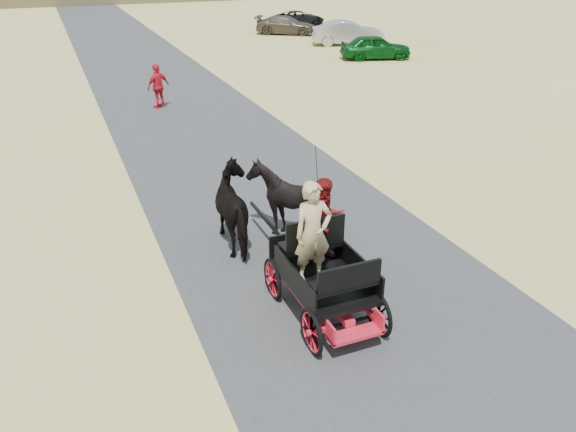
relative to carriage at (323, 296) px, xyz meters
name	(u,v)px	position (x,y,z in m)	size (l,w,h in m)	color
ground	(373,316)	(0.78, -0.44, -0.36)	(140.00, 140.00, 0.00)	tan
road	(373,316)	(0.78, -0.44, -0.35)	(6.00, 140.00, 0.01)	#38383A
carriage	(323,296)	(0.00, 0.00, 0.00)	(1.30, 2.40, 0.72)	black
horse_left	(239,209)	(-0.55, 3.00, 0.49)	(0.91, 2.01, 1.70)	black
horse_right	(287,200)	(0.55, 3.00, 0.49)	(1.37, 1.54, 1.70)	black
driver_man	(313,233)	(-0.20, 0.05, 1.26)	(0.66, 0.43, 1.80)	tan
passenger_woman	(325,220)	(0.30, 0.60, 1.15)	(0.77, 0.60, 1.58)	#660C0F
pedestrian	(158,86)	(0.04, 14.98, 0.50)	(1.01, 0.42, 1.73)	red
car_a	(376,47)	(13.35, 20.78, 0.31)	(1.57, 3.91, 1.33)	#0C4C19
car_b	(348,33)	(14.23, 25.72, 0.39)	(1.58, 4.54, 1.50)	#B2B2B7
car_c	(286,25)	(12.39, 31.63, 0.27)	(1.77, 4.34, 1.26)	brown
car_d	(300,18)	(15.26, 35.77, 0.20)	(1.84, 4.00, 1.11)	black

